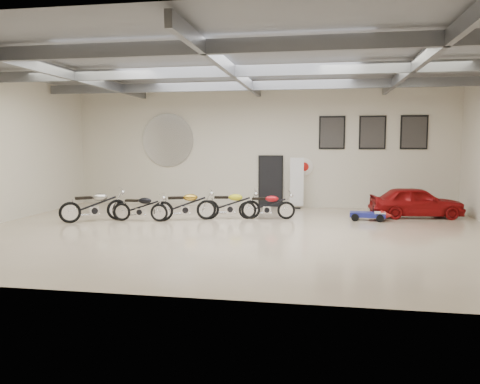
% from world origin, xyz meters
% --- Properties ---
extents(floor, '(16.00, 12.00, 0.01)m').
position_xyz_m(floor, '(0.00, 0.00, 0.00)').
color(floor, beige).
rests_on(floor, ground).
extents(ceiling, '(16.00, 12.00, 0.01)m').
position_xyz_m(ceiling, '(0.00, 0.00, 5.00)').
color(ceiling, gray).
rests_on(ceiling, back_wall).
extents(back_wall, '(16.00, 0.02, 5.00)m').
position_xyz_m(back_wall, '(0.00, 6.00, 2.50)').
color(back_wall, beige).
rests_on(back_wall, floor).
extents(ceiling_beams, '(15.80, 11.80, 0.32)m').
position_xyz_m(ceiling_beams, '(0.00, 0.00, 4.75)').
color(ceiling_beams, slate).
rests_on(ceiling_beams, ceiling).
extents(door, '(0.92, 0.08, 2.10)m').
position_xyz_m(door, '(0.50, 5.95, 1.05)').
color(door, black).
rests_on(door, back_wall).
extents(logo_plaque, '(2.30, 0.06, 1.16)m').
position_xyz_m(logo_plaque, '(-4.00, 5.95, 2.80)').
color(logo_plaque, silver).
rests_on(logo_plaque, back_wall).
extents(poster_left, '(1.05, 0.08, 1.35)m').
position_xyz_m(poster_left, '(3.00, 5.96, 3.10)').
color(poster_left, black).
rests_on(poster_left, back_wall).
extents(poster_mid, '(1.05, 0.08, 1.35)m').
position_xyz_m(poster_mid, '(4.60, 5.96, 3.10)').
color(poster_mid, black).
rests_on(poster_mid, back_wall).
extents(poster_right, '(1.05, 0.08, 1.35)m').
position_xyz_m(poster_right, '(6.20, 5.96, 3.10)').
color(poster_right, black).
rests_on(poster_right, back_wall).
extents(oil_sign, '(0.72, 0.10, 0.72)m').
position_xyz_m(oil_sign, '(1.90, 5.95, 1.70)').
color(oil_sign, white).
rests_on(oil_sign, back_wall).
extents(banner_stand, '(0.56, 0.25, 2.01)m').
position_xyz_m(banner_stand, '(1.62, 5.50, 1.01)').
color(banner_stand, white).
rests_on(banner_stand, floor).
extents(motorcycle_silver, '(2.22, 1.86, 1.16)m').
position_xyz_m(motorcycle_silver, '(-5.05, 1.13, 0.58)').
color(motorcycle_silver, silver).
rests_on(motorcycle_silver, floor).
extents(motorcycle_black, '(1.93, 0.63, 0.99)m').
position_xyz_m(motorcycle_black, '(-3.52, 1.45, 0.50)').
color(motorcycle_black, silver).
rests_on(motorcycle_black, floor).
extents(motorcycle_gold, '(2.23, 1.42, 1.11)m').
position_xyz_m(motorcycle_gold, '(-2.06, 1.89, 0.56)').
color(motorcycle_gold, silver).
rests_on(motorcycle_gold, floor).
extents(motorcycle_yellow, '(2.16, 0.99, 1.08)m').
position_xyz_m(motorcycle_yellow, '(-0.56, 2.43, 0.54)').
color(motorcycle_yellow, silver).
rests_on(motorcycle_yellow, floor).
extents(motorcycle_red, '(2.01, 0.86, 1.01)m').
position_xyz_m(motorcycle_red, '(0.72, 2.63, 0.51)').
color(motorcycle_red, silver).
rests_on(motorcycle_red, floor).
extents(go_kart, '(1.52, 0.79, 0.53)m').
position_xyz_m(go_kart, '(4.32, 2.93, 0.27)').
color(go_kart, navy).
rests_on(go_kart, floor).
extents(vintage_car, '(1.65, 3.39, 1.11)m').
position_xyz_m(vintage_car, '(6.00, 4.00, 0.56)').
color(vintage_car, maroon).
rests_on(vintage_car, floor).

